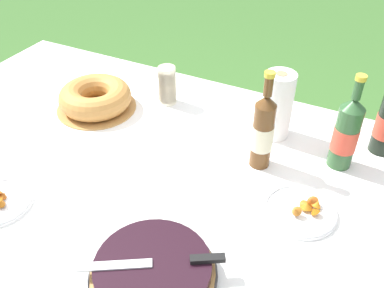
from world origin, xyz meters
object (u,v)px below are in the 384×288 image
cider_bottle_green (346,133)px  bundt_cake (95,98)px  paper_towel_roll (277,105)px  cup_stack (167,85)px  berry_tart (153,271)px  serving_knife (164,262)px  cider_bottle_amber (263,131)px  snack_plate_left (301,210)px

cider_bottle_green → bundt_cake: bearing=-175.0°
bundt_cake → paper_towel_roll: bearing=12.2°
bundt_cake → cup_stack: cup_stack is taller
berry_tart → paper_towel_roll: (0.08, 0.75, 0.10)m
serving_knife → cider_bottle_green: cider_bottle_green is taller
berry_tart → serving_knife: (0.03, 0.01, 0.04)m
cider_bottle_amber → paper_towel_roll: (-0.01, 0.19, -0.01)m
cider_bottle_green → cider_bottle_amber: size_ratio=0.97×
cider_bottle_green → snack_plate_left: (-0.05, -0.28, -0.12)m
cider_bottle_green → cider_bottle_amber: cider_bottle_amber is taller
serving_knife → bundt_cake: bearing=-72.6°
cider_bottle_amber → bundt_cake: bearing=177.0°
berry_tart → serving_knife: bearing=30.7°
serving_knife → cider_bottle_green: (0.31, 0.67, 0.07)m
cider_bottle_amber → cup_stack: bearing=156.3°
cider_bottle_green → snack_plate_left: size_ratio=1.55×
bundt_cake → snack_plate_left: bundt_cake is taller
snack_plate_left → paper_towel_roll: paper_towel_roll is taller
bundt_cake → cider_bottle_green: cider_bottle_green is taller
berry_tart → bundt_cake: size_ratio=1.04×
cider_bottle_amber → snack_plate_left: (0.19, -0.16, -0.13)m
cider_bottle_green → paper_towel_roll: 0.26m
berry_tart → bundt_cake: bundt_cake is taller
berry_tart → cider_bottle_green: 0.77m
cider_bottle_amber → serving_knife: bearing=-96.8°
serving_knife → snack_plate_left: serving_knife is taller
berry_tart → cup_stack: cup_stack is taller
cider_bottle_green → cider_bottle_amber: bearing=-153.7°
berry_tart → paper_towel_roll: 0.76m
cider_bottle_green → snack_plate_left: bearing=-100.9°
serving_knife → berry_tart: bearing=0.0°
berry_tart → cider_bottle_amber: size_ratio=0.94×
snack_plate_left → cider_bottle_amber: bearing=139.5°
serving_knife → cup_stack: (-0.41, 0.75, 0.02)m
cup_stack → cider_bottle_amber: cider_bottle_amber is taller
cup_stack → cider_bottle_green: (0.72, -0.09, 0.05)m
snack_plate_left → paper_towel_roll: size_ratio=0.87×
cider_bottle_amber → paper_towel_roll: size_ratio=1.38×
cider_bottle_green → cup_stack: bearing=173.0°
snack_plate_left → serving_knife: bearing=-123.8°
serving_knife → cider_bottle_amber: cider_bottle_amber is taller
cider_bottle_amber → snack_plate_left: 0.28m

